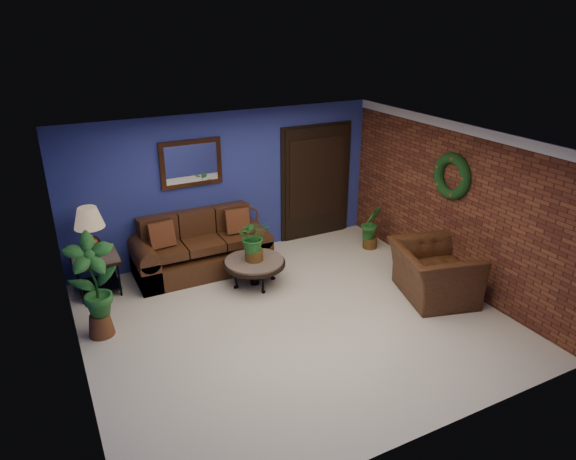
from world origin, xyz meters
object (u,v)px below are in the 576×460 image
table_lamp (90,226)px  side_chair (251,230)px  end_table (96,264)px  coffee_table (254,263)px  armchair (433,272)px  sofa (201,251)px

table_lamp → side_chair: table_lamp is taller
end_table → side_chair: (2.57, 0.07, 0.03)m
coffee_table → armchair: bearing=-35.0°
side_chair → armchair: (1.88, -2.47, -0.12)m
coffee_table → armchair: 2.71m
table_lamp → armchair: (4.45, -2.41, -0.70)m
sofa → armchair: sofa is taller
side_chair → armchair: size_ratio=0.75×
side_chair → armchair: bearing=-47.2°
coffee_table → table_lamp: size_ratio=1.33×
sofa → end_table: size_ratio=3.18×
coffee_table → table_lamp: 2.50m
side_chair → armchair: 3.11m
sofa → table_lamp: 1.82m
table_lamp → armchair: 5.11m
table_lamp → armchair: bearing=-28.4°
table_lamp → armchair: table_lamp is taller
coffee_table → table_lamp: table_lamp is taller
end_table → table_lamp: table_lamp is taller
coffee_table → sofa: bearing=123.6°
armchair → end_table: bearing=77.4°
coffee_table → side_chair: size_ratio=1.07×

